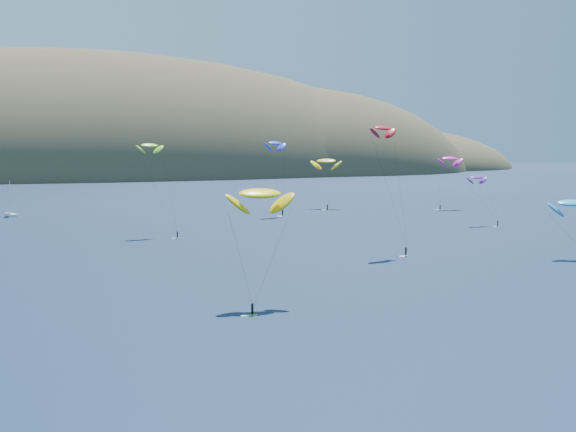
{
  "coord_description": "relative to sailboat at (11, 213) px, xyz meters",
  "views": [
    {
      "loc": [
        -69.08,
        -60.52,
        22.78
      ],
      "look_at": [
        -10.32,
        80.0,
        9.0
      ],
      "focal_mm": 50.0,
      "sensor_mm": 36.0,
      "label": 1
    }
  ],
  "objects": [
    {
      "name": "kitesurfer_8",
      "position": [
        144.36,
        -28.17,
        16.67
      ],
      "size": [
        11.32,
        5.7,
        20.31
      ],
      "rotation": [
        0.0,
        0.0,
        -0.02
      ],
      "color": "#A3E919",
      "rests_on": "ground"
    },
    {
      "name": "kitesurfer_6",
      "position": [
        118.99,
        -78.97,
        12.42
      ],
      "size": [
        6.67,
        7.83,
        15.15
      ],
      "rotation": [
        0.0,
        0.0,
        -0.01
      ],
      "color": "#A3E919",
      "rests_on": "ground"
    },
    {
      "name": "kitesurfer_3",
      "position": [
        28.85,
        -68.75,
        21.38
      ],
      "size": [
        8.74,
        11.62,
        24.3
      ],
      "rotation": [
        0.0,
        0.0,
        0.23
      ],
      "color": "#A3E919",
      "rests_on": "ground"
    },
    {
      "name": "kitesurfer_5",
      "position": [
        97.46,
        -140.24,
        10.03
      ],
      "size": [
        10.0,
        9.9,
        13.53
      ],
      "rotation": [
        0.0,
        0.0,
        -0.34
      ],
      "color": "#A3E919",
      "rests_on": "ground"
    },
    {
      "name": "kitesurfer_11",
      "position": [
        105.7,
        -8.78,
        15.75
      ],
      "size": [
        11.31,
        15.23,
        19.67
      ],
      "rotation": [
        0.0,
        0.0,
        -0.69
      ],
      "color": "#A3E919",
      "rests_on": "ground"
    },
    {
      "name": "sailboat",
      "position": [
        0.0,
        0.0,
        0.0
      ],
      "size": [
        9.33,
        7.99,
        11.3
      ],
      "rotation": [
        0.0,
        0.0,
        0.19
      ],
      "color": "white",
      "rests_on": "ground"
    },
    {
      "name": "kitesurfer_9",
      "position": [
        65.56,
        -120.22,
        24.95
      ],
      "size": [
        7.65,
        8.67,
        27.94
      ],
      "rotation": [
        0.0,
        0.0,
        0.34
      ],
      "color": "#A3E919",
      "rests_on": "ground"
    },
    {
      "name": "kitesurfer_4",
      "position": [
        77.97,
        -29.45,
        21.98
      ],
      "size": [
        9.45,
        7.36,
        25.39
      ],
      "rotation": [
        0.0,
        0.0,
        0.41
      ],
      "color": "#A3E919",
      "rests_on": "ground"
    },
    {
      "name": "kitesurfer_2",
      "position": [
        23.79,
        -159.28,
        14.78
      ],
      "size": [
        9.71,
        10.18,
        18.4
      ],
      "rotation": [
        0.0,
        0.0,
        -0.04
      ],
      "color": "#A3E919",
      "rests_on": "ground"
    },
    {
      "name": "island",
      "position": [
        92.21,
        357.47,
        -11.68
      ],
      "size": [
        730.0,
        300.0,
        210.0
      ],
      "color": "#3D3526",
      "rests_on": "ground"
    }
  ]
}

